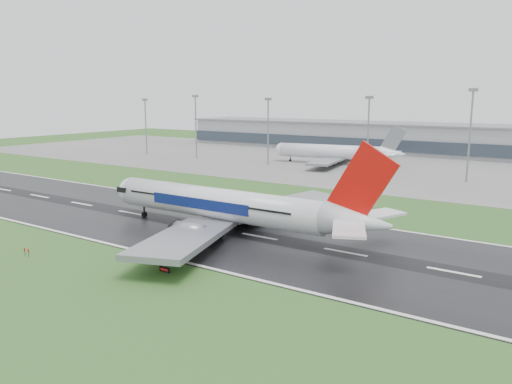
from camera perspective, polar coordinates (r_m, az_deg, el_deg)
The scene contains 12 objects.
ground at distance 134.17m, azimuth -14.00°, elevation -2.35°, with size 520.00×520.00×0.00m, color #29541E.
runway at distance 134.16m, azimuth -14.00°, elevation -2.33°, with size 400.00×45.00×0.10m, color black.
apron at distance 235.28m, azimuth 9.19°, elevation 3.36°, with size 400.00×130.00×0.08m, color slate.
terminal at distance 289.83m, azimuth 14.28°, elevation 6.01°, with size 240.00×36.00×15.00m, color gray.
main_airliner at distance 108.73m, azimuth -2.50°, elevation 0.59°, with size 70.32×66.97×20.76m, color silver, non-canonical shape.
parked_airliner at distance 227.44m, azimuth 8.94°, elevation 5.35°, with size 59.89×55.76×17.55m, color silver, non-canonical shape.
runway_sign at distance 88.31m, azimuth -10.31°, elevation -8.68°, with size 2.30×0.26×1.04m, color black, non-canonical shape.
floodmast_0 at distance 271.14m, azimuth -12.37°, elevation 7.13°, with size 0.64×0.64×27.65m, color gray.
floodmast_1 at distance 247.42m, azimuth -6.82°, elevation 7.19°, with size 0.64×0.64×29.41m, color gray.
floodmast_2 at distance 222.58m, azimuth 1.37°, elevation 6.71°, with size 0.64×0.64×28.12m, color gray.
floodmast_3 at distance 201.49m, azimuth 12.56°, elevation 6.14°, with size 0.64×0.64×28.83m, color gray.
floodmast_4 at distance 190.95m, azimuth 23.06°, elevation 5.69°, with size 0.64×0.64×31.41m, color gray.
Camera 1 is at (97.83, -86.92, 29.57)m, focal length 35.29 mm.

